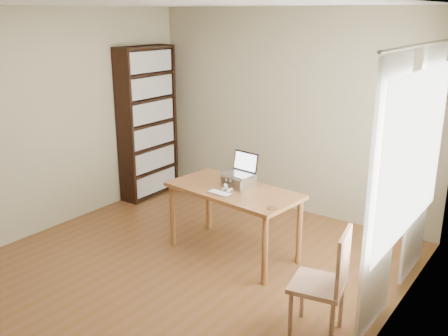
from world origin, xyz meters
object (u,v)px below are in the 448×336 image
desk (234,197)px  cat (238,180)px  laptop (241,168)px  chair (327,281)px  bookshelf (148,123)px  keyboard (220,193)px

desk → cat: 0.19m
laptop → chair: laptop is taller
bookshelf → chair: 3.88m
bookshelf → desk: bearing=-22.6°
bookshelf → desk: 2.25m
desk → cat: cat is taller
cat → keyboard: bearing=-89.2°
keyboard → cat: size_ratio=0.56×
desk → keyboard: (-0.02, -0.22, 0.11)m
desk → laptop: 0.32m
desk → chair: (1.43, -0.78, -0.15)m
chair → laptop: bearing=136.7°
desk → keyboard: keyboard is taller
desk → cat: (-0.01, 0.11, 0.15)m
cat → chair: 1.72m
bookshelf → laptop: bearing=-19.3°
desk → laptop: (0.00, 0.14, 0.28)m
desk → cat: size_ratio=3.17×
cat → desk: bearing=-80.7°
cat → chair: (1.44, -0.89, -0.31)m
chair → cat: bearing=137.7°
keyboard → chair: (1.45, -0.56, -0.26)m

